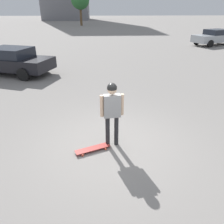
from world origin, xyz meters
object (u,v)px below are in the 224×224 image
car_parked_near (10,61)px  car_parked_far (215,37)px  skateboard (93,148)px  person (112,107)px

car_parked_near → car_parked_far: size_ratio=1.02×
skateboard → car_parked_near: bearing=-80.7°
car_parked_near → person: bearing=144.6°
skateboard → person: bearing=-177.4°
person → skateboard: size_ratio=1.87×
car_parked_near → skateboard: bearing=141.0°
person → car_parked_far: 20.69m
person → car_parked_near: person is taller
car_parked_far → person: bearing=35.2°
person → car_parked_near: (-7.52, -5.28, -0.38)m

